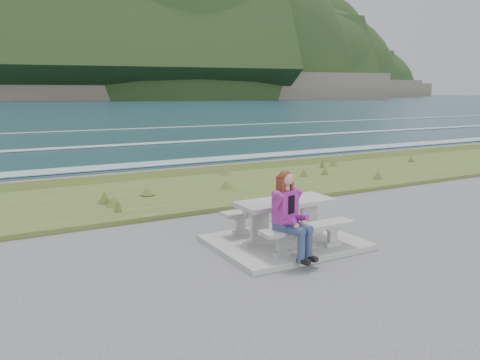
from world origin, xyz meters
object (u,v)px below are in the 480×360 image
object	(u,v)px
bench_seaward	(264,213)
seated_woman	(292,226)
bench_landward	(308,231)
picnic_table	(285,209)

from	to	relation	value
bench_seaward	seated_woman	xyz separation A→B (m)	(-0.42, -1.53, 0.18)
bench_landward	seated_woman	size ratio (longest dim) A/B	1.25
bench_seaward	seated_woman	distance (m)	1.60
picnic_table	bench_seaward	world-z (taller)	picnic_table
picnic_table	bench_landward	xyz separation A→B (m)	(0.00, -0.70, -0.23)
picnic_table	seated_woman	size ratio (longest dim) A/B	1.25
picnic_table	bench_seaward	bearing A→B (deg)	90.00
picnic_table	seated_woman	bearing A→B (deg)	-116.92
picnic_table	bench_seaward	size ratio (longest dim) A/B	1.00
picnic_table	bench_seaward	xyz separation A→B (m)	(0.00, 0.70, -0.23)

